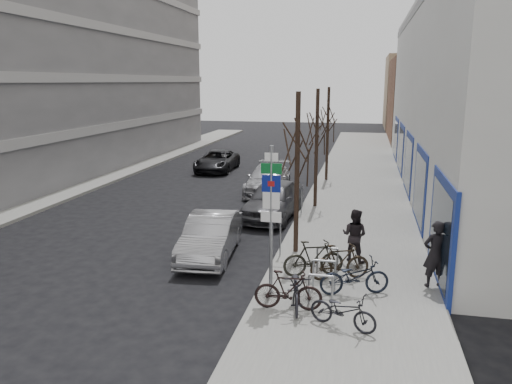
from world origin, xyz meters
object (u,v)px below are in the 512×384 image
at_px(meter_back, 314,174).
at_px(bike_mid_inner, 313,258).
at_px(bike_near_left, 297,286).
at_px(parked_car_back, 268,179).
at_px(parked_car_mid, 273,199).
at_px(parked_car_front, 211,236).
at_px(tree_near, 298,135).
at_px(tree_far, 328,112).
at_px(bike_rack, 324,271).
at_px(pedestrian_near, 435,254).
at_px(pedestrian_far, 354,235).
at_px(lane_car, 217,161).
at_px(meter_front, 280,233).
at_px(bike_near_right, 288,290).
at_px(bike_far_curb, 343,308).
at_px(highway_sign_pole, 271,211).
at_px(tree_mid, 317,120).
at_px(bike_mid_curb, 355,274).
at_px(bike_far_inner, 340,262).
at_px(meter_mid, 302,196).

relative_size(meter_back, bike_mid_inner, 0.69).
relative_size(bike_near_left, parked_car_back, 0.37).
bearing_deg(parked_car_mid, parked_car_front, -96.64).
xyz_separation_m(tree_near, parked_car_front, (-2.80, -0.70, -3.39)).
bearing_deg(meter_back, tree_far, 79.80).
xyz_separation_m(bike_rack, pedestrian_near, (3.00, 0.77, 0.45)).
bearing_deg(pedestrian_far, bike_mid_inner, 74.56).
xyz_separation_m(lane_car, pedestrian_near, (11.57, -17.36, 0.44)).
bearing_deg(meter_front, parked_car_back, 103.36).
distance_m(bike_near_right, bike_far_curb, 1.55).
height_order(highway_sign_pole, tree_mid, tree_mid).
relative_size(bike_mid_curb, bike_far_inner, 1.06).
distance_m(bike_mid_curb, pedestrian_near, 2.42).
bearing_deg(bike_far_curb, parked_car_back, 37.78).
bearing_deg(highway_sign_pole, pedestrian_near, 17.45).
height_order(bike_mid_curb, parked_car_back, parked_car_back).
xyz_separation_m(meter_mid, bike_mid_inner, (1.26, -7.08, -0.20)).
xyz_separation_m(bike_far_inner, pedestrian_far, (0.36, 1.66, 0.32)).
xyz_separation_m(highway_sign_pole, tree_near, (0.20, 3.51, 1.65)).
distance_m(meter_back, bike_near_right, 14.97).
xyz_separation_m(highway_sign_pole, tree_far, (0.20, 16.51, 1.65)).
bearing_deg(bike_near_left, lane_car, 102.74).
bearing_deg(bike_mid_inner, parked_car_mid, -1.54).
bearing_deg(pedestrian_near, bike_mid_curb, 7.39).
height_order(tree_far, meter_back, tree_far).
bearing_deg(bike_mid_inner, parked_car_front, 47.59).
bearing_deg(highway_sign_pole, bike_near_right, -56.23).
xyz_separation_m(meter_front, lane_car, (-6.92, 15.73, -0.24)).
relative_size(meter_back, lane_car, 0.26).
xyz_separation_m(tree_mid, parked_car_front, (-2.80, -7.20, -3.39)).
distance_m(bike_far_inner, parked_car_back, 12.38).
bearing_deg(parked_car_mid, meter_front, -71.29).
height_order(tree_mid, pedestrian_far, tree_mid).
bearing_deg(bike_near_right, parked_car_mid, 8.77).
bearing_deg(tree_near, parked_car_mid, 109.37).
distance_m(tree_mid, bike_mid_inner, 9.26).
bearing_deg(meter_mid, bike_mid_inner, -79.87).
bearing_deg(pedestrian_near, tree_far, -91.97).
height_order(bike_near_right, parked_car_mid, parked_car_mid).
distance_m(bike_near_right, bike_mid_inner, 2.40).
bearing_deg(tree_far, bike_rack, -85.68).
bearing_deg(tree_far, meter_front, -91.91).
bearing_deg(pedestrian_far, meter_mid, -45.76).
xyz_separation_m(meter_back, parked_car_back, (-2.35, -1.10, -0.19)).
bearing_deg(parked_car_back, bike_mid_curb, -71.23).
height_order(bike_rack, bike_mid_curb, bike_mid_curb).
distance_m(meter_mid, parked_car_back, 4.99).
xyz_separation_m(meter_front, parked_car_mid, (-1.18, 5.13, -0.11)).
bearing_deg(parked_car_mid, bike_near_right, -71.47).
relative_size(meter_front, bike_near_left, 0.68).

